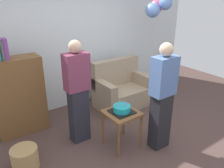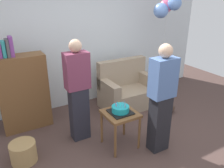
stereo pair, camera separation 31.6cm
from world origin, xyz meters
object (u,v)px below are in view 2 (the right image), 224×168
at_px(wicker_basket, 23,152).
at_px(bookshelf, 23,91).
at_px(side_table, 120,118).
at_px(person_blowing_candles, 78,91).
at_px(balloon_bunch, 166,7).
at_px(couch, 127,90).
at_px(birthday_cake, 120,109).
at_px(handbag, 169,109).
at_px(person_holding_cake, 161,99).

bearing_deg(wicker_basket, bookshelf, 75.99).
distance_m(side_table, person_blowing_candles, 0.76).
bearing_deg(side_table, bookshelf, 131.33).
bearing_deg(balloon_bunch, side_table, -148.90).
bearing_deg(couch, wicker_basket, -161.84).
relative_size(bookshelf, birthday_cake, 5.05).
height_order(bookshelf, handbag, bookshelf).
relative_size(couch, bookshelf, 0.68).
height_order(birthday_cake, balloon_bunch, balloon_bunch).
xyz_separation_m(bookshelf, birthday_cake, (1.14, -1.30, -0.05)).
bearing_deg(person_holding_cake, handbag, -117.16).
height_order(person_blowing_candles, wicker_basket, person_blowing_candles).
relative_size(bookshelf, person_blowing_candles, 0.99).
relative_size(couch, handbag, 3.93).
distance_m(couch, handbag, 0.92).
distance_m(birthday_cake, person_holding_cake, 0.61).
relative_size(birthday_cake, person_holding_cake, 0.20).
bearing_deg(person_blowing_candles, person_holding_cake, -41.21).
bearing_deg(person_blowing_candles, wicker_basket, -168.64).
bearing_deg(bookshelf, side_table, -48.67).
relative_size(birthday_cake, handbag, 1.14).
distance_m(person_holding_cake, balloon_bunch, 2.13).
height_order(side_table, balloon_bunch, balloon_bunch).
height_order(person_holding_cake, wicker_basket, person_holding_cake).
distance_m(person_holding_cake, handbag, 1.38).
bearing_deg(bookshelf, wicker_basket, -104.01).
bearing_deg(couch, person_holding_cake, -104.77).
xyz_separation_m(person_blowing_candles, person_holding_cake, (0.91, -0.86, 0.00)).
height_order(person_blowing_candles, balloon_bunch, balloon_bunch).
bearing_deg(person_holding_cake, person_blowing_candles, -19.13).
xyz_separation_m(bookshelf, wicker_basket, (-0.23, -0.94, -0.53)).
bearing_deg(wicker_basket, handbag, 0.25).
relative_size(couch, side_table, 1.89).
xyz_separation_m(bookshelf, side_table, (1.14, -1.30, -0.18)).
bearing_deg(person_holding_cake, birthday_cake, -13.22).
bearing_deg(wicker_basket, person_holding_cake, -21.30).
height_order(person_holding_cake, balloon_bunch, balloon_bunch).
bearing_deg(balloon_bunch, couch, 173.31).
height_order(couch, person_holding_cake, person_holding_cake).
xyz_separation_m(side_table, handbag, (1.37, 0.37, -0.39)).
xyz_separation_m(couch, wicker_basket, (-2.22, -0.73, -0.19)).
bearing_deg(couch, handbag, -53.31).
relative_size(side_table, birthday_cake, 1.82).
distance_m(side_table, person_holding_cake, 0.67).
xyz_separation_m(handbag, balloon_bunch, (0.28, 0.62, 1.87)).
distance_m(wicker_basket, handbag, 2.75).
bearing_deg(person_blowing_candles, balloon_bunch, 15.18).
distance_m(couch, birthday_cake, 1.41).
bearing_deg(handbag, balloon_bunch, 66.01).
distance_m(bookshelf, balloon_bunch, 3.09).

